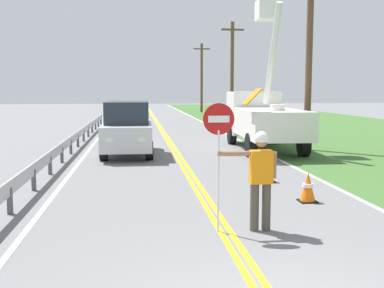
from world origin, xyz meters
The scene contains 15 objects.
grass_verge_right centered at (11.60, 20.00, 0.00)m, with size 16.00×110.00×0.01m, color #3D662D.
centerline_yellow_left centered at (-0.09, 20.00, 0.01)m, with size 0.11×110.00×0.01m, color yellow.
centerline_yellow_right centered at (0.09, 20.00, 0.01)m, with size 0.11×110.00×0.01m, color yellow.
edge_line_right centered at (3.60, 20.00, 0.01)m, with size 0.12×110.00×0.01m, color silver.
edge_line_left centered at (-3.60, 20.00, 0.01)m, with size 0.12×110.00×0.01m, color silver.
flagger_worker centered at (0.64, 3.57, 1.05)m, with size 1.09×0.25×1.83m.
stop_sign_paddle centered at (-0.13, 3.58, 1.71)m, with size 0.56×0.04×2.33m.
utility_bucket_truck centered at (3.85, 15.21, 1.44)m, with size 2.86×6.88×6.20m.
oncoming_suv_nearest centered at (-1.93, 13.89, 1.06)m, with size 1.97×4.63×2.10m.
utility_pole_near centered at (5.62, 14.56, 4.65)m, with size 1.80×0.28×8.94m.
utility_pole_mid centered at (5.93, 31.92, 4.07)m, with size 1.80×0.28×7.79m.
utility_pole_far centered at (5.71, 47.67, 4.00)m, with size 1.80×0.28×7.64m.
traffic_cone_lead centered at (2.31, 5.60, 0.34)m, with size 0.40×0.40×0.70m.
traffic_cone_mid centered at (2.03, 8.00, 0.34)m, with size 0.40×0.40×0.70m.
guardrail_left_shoulder centered at (-4.20, 15.57, 0.52)m, with size 0.10×32.00×0.71m.
Camera 1 is at (-1.57, -4.54, 2.57)m, focal length 43.73 mm.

